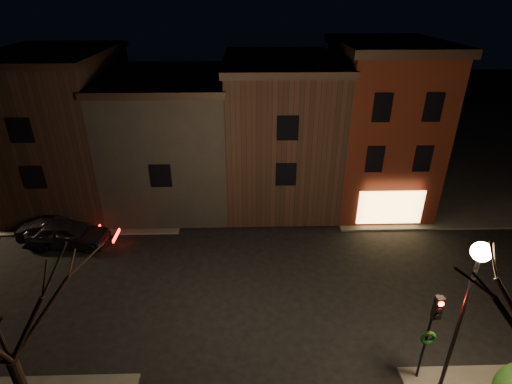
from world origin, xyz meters
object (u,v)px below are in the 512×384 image
parked_car_a (68,234)px  parked_car_b (56,231)px  street_lamp_near (472,281)px  traffic_signal (432,326)px

parked_car_a → parked_car_b: 1.05m
street_lamp_near → traffic_signal: street_lamp_near is taller
parked_car_b → traffic_signal: bearing=-116.5°
parked_car_b → street_lamp_near: bearing=-116.8°
street_lamp_near → parked_car_a: size_ratio=1.42×
traffic_signal → parked_car_a: bearing=150.3°
street_lamp_near → traffic_signal: (-0.60, 0.49, -2.37)m
street_lamp_near → parked_car_b: size_ratio=1.58×
street_lamp_near → parked_car_b: bearing=150.1°
street_lamp_near → parked_car_b: 21.52m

